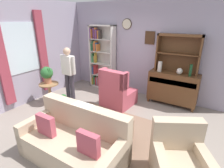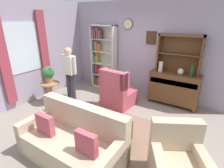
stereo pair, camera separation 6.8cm
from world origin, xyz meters
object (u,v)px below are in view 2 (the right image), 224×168
Objects in this scene: vase_round at (181,72)px; armchair_floral at (178,165)px; couch_floral at (73,142)px; plant_stand at (51,91)px; coffee_table at (109,124)px; sideboard at (174,88)px; book_stack at (112,119)px; sideboard_hutch at (180,48)px; potted_plant_large at (48,73)px; person_reading at (70,71)px; potted_plant_small at (64,98)px; bookshelf at (102,57)px; vase_tall at (161,67)px; bottle_wine at (192,71)px; wingback_chair at (117,93)px.

vase_round is 2.57m from armchair_floral.
couch_floral reaches higher than plant_stand.
vase_round is 0.21× the size of coffee_table.
sideboard is 2.27m from book_stack.
potted_plant_large is at bearing -148.36° from sideboard_hutch.
plant_stand reaches higher than coffee_table.
coffee_table is (1.92, -0.88, -0.55)m from person_reading.
vase_round is at bearing 28.78° from potted_plant_small.
potted_plant_small is at bearing -95.35° from bookshelf.
bookshelf is 2.98m from book_stack.
potted_plant_large reaches higher than potted_plant_small.
couch_floral reaches higher than potted_plant_small.
vase_tall is at bearing 83.80° from book_stack.
vase_round is at bearing 28.10° from potted_plant_large.
bookshelf reaches higher than bottle_wine.
potted_plant_small is (0.31, 0.19, -0.21)m from plant_stand.
sideboard_hutch reaches higher than couch_floral.
person_reading is at bearing -154.87° from vase_round.
coffee_table is 4.08× the size of book_stack.
sideboard_hutch is 3.58m from potted_plant_large.
couch_floral is (1.56, -3.02, -0.74)m from bookshelf.
potted_plant_large is 1.66× the size of potted_plant_small.
potted_plant_small is at bearing 22.81° from potted_plant_large.
potted_plant_small is at bearing 31.10° from plant_stand.
sideboard_hutch reaches higher than armchair_floral.
person_reading is (-1.66, 1.60, 0.59)m from couch_floral.
vase_tall is 0.46× the size of plant_stand.
bookshelf is at bearing 178.04° from sideboard.
plant_stand is 0.76× the size of coffee_table.
couch_floral is (-1.04, -2.87, -0.69)m from vase_round.
bookshelf is 1.35× the size of person_reading.
bookshelf is 3.47× the size of plant_stand.
couch_floral is at bearing -109.90° from vase_round.
bottle_wine is 0.29× the size of armchair_floral.
potted_plant_small is (-2.75, -1.51, -0.85)m from vase_round.
bookshelf is 2.52m from sideboard.
potted_plant_large is at bearing -154.07° from bottle_wine.
bottle_wine is 1.10× the size of potted_plant_small.
sideboard is 1.18× the size of sideboard_hutch.
bottle_wine reaches higher than coffee_table.
bottle_wine is at bearing 26.77° from plant_stand.
bottle_wine is at bearing 25.51° from wingback_chair.
sideboard is 4.73× the size of potted_plant_small.
book_stack is (0.29, 0.76, 0.15)m from couch_floral.
bookshelf reaches higher than vase_round.
sideboard_hutch is 0.61× the size of couch_floral.
plant_stand is 2.20× the size of potted_plant_small.
bookshelf reaches higher than vase_tall.
sideboard_hutch is 3.02m from person_reading.
book_stack is (2.31, -0.42, 0.09)m from plant_stand.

